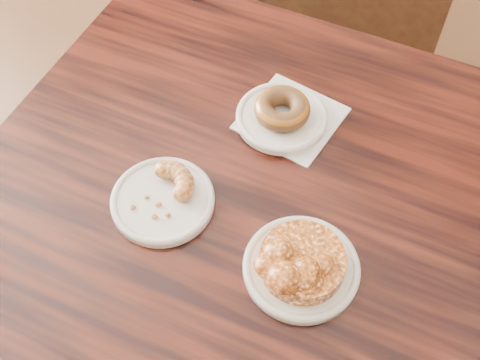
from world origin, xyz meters
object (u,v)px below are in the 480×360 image
Objects in this scene: glazed_donut at (282,109)px; apple_fritter at (303,260)px; cafe_table at (244,294)px; chair_far at (356,7)px; cruller_fragment at (161,194)px.

glazed_donut is 0.29m from apple_fritter.
chair_far is at bearing 93.86° from cafe_table.
glazed_donut is 0.57× the size of apple_fritter.
cafe_table is 1.03× the size of chair_far.
apple_fritter is at bearing 4.37° from cruller_fragment.
cruller_fragment is at bearing -175.63° from apple_fritter.
chair_far is 5.18× the size of apple_fritter.
glazed_donut is at bearing 74.32° from cruller_fragment.
glazed_donut is 0.93× the size of cruller_fragment.
chair_far is 1.05m from apple_fritter.
cafe_table is at bearing -77.66° from glazed_donut.
cafe_table is 0.43m from apple_fritter.
chair_far reaches higher than cruller_fragment.
cafe_table is 8.75× the size of cruller_fragment.
chair_far is 8.50× the size of cruller_fragment.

